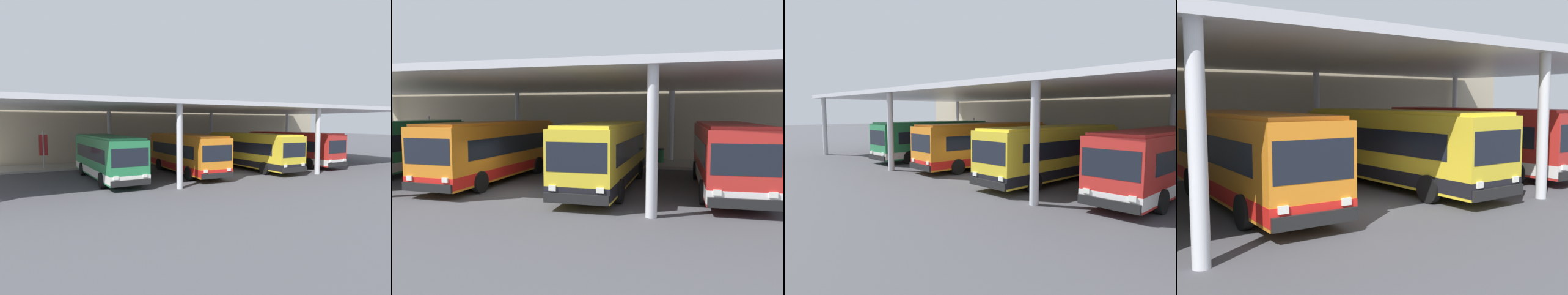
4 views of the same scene
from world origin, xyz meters
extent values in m
plane|color=#47474C|center=(0.00, 0.00, 0.00)|extent=(200.00, 200.00, 0.00)
cube|color=#A39E93|center=(0.00, 11.75, 0.09)|extent=(42.00, 4.50, 0.18)
cube|color=#C1B293|center=(0.00, 15.00, 3.40)|extent=(48.00, 1.60, 6.80)
cube|color=silver|center=(0.00, 5.50, 5.40)|extent=(40.00, 17.00, 0.30)
cylinder|color=silver|center=(-6.17, -2.50, 2.62)|extent=(0.40, 0.40, 5.25)
cylinder|color=silver|center=(6.17, -2.50, 2.62)|extent=(0.40, 0.40, 5.25)
cylinder|color=silver|center=(6.17, 13.50, 2.62)|extent=(0.40, 0.40, 5.25)
cylinder|color=silver|center=(18.50, 13.50, 2.62)|extent=(0.40, 0.40, 5.25)
cube|color=orange|center=(-2.80, 3.06, 1.70)|extent=(3.14, 10.54, 2.70)
cube|color=red|center=(-2.80, 3.06, 0.70)|extent=(3.16, 10.56, 0.50)
cube|color=black|center=(-2.79, 3.21, 2.00)|extent=(3.07, 8.67, 0.90)
cube|color=black|center=(-3.12, -2.08, 2.05)|extent=(2.30, 0.26, 1.10)
cube|color=black|center=(-3.12, -2.17, 0.55)|extent=(2.46, 0.31, 0.36)
cube|color=orange|center=(-2.80, 3.06, 3.11)|extent=(2.92, 10.11, 0.12)
cube|color=yellow|center=(-3.11, -2.05, 2.87)|extent=(1.75, 0.23, 0.28)
cube|color=white|center=(-4.02, -2.10, 0.90)|extent=(0.28, 0.10, 0.20)
cube|color=white|center=(-2.22, -2.21, 0.90)|extent=(0.28, 0.10, 0.20)
cylinder|color=black|center=(-4.22, -0.08, 0.50)|extent=(0.34, 1.02, 1.00)
cylinder|color=black|center=(-1.77, -0.23, 0.50)|extent=(0.34, 1.02, 1.00)
cylinder|color=black|center=(-3.84, 5.99, 0.50)|extent=(0.34, 1.02, 1.00)
cylinder|color=black|center=(-1.39, 5.84, 0.50)|extent=(0.34, 1.02, 1.00)
cube|color=yellow|center=(3.54, 2.54, 1.70)|extent=(2.61, 10.43, 2.70)
cube|color=black|center=(3.54, 2.54, 0.70)|extent=(2.63, 10.45, 0.50)
cube|color=black|center=(3.54, 2.69, 2.00)|extent=(2.63, 8.55, 0.90)
cube|color=black|center=(3.48, -2.61, 2.05)|extent=(2.30, 0.14, 1.10)
cube|color=black|center=(3.48, -2.70, 0.55)|extent=(2.45, 0.19, 0.36)
cube|color=yellow|center=(3.54, 2.54, 3.11)|extent=(2.41, 10.01, 0.12)
cube|color=yellow|center=(3.48, -2.58, 2.87)|extent=(1.75, 0.14, 0.28)
cube|color=white|center=(2.58, -2.68, 0.90)|extent=(0.28, 0.08, 0.20)
cube|color=white|center=(4.38, -2.70, 0.90)|extent=(0.28, 0.08, 0.20)
cylinder|color=black|center=(2.28, -0.67, 0.50)|extent=(0.29, 1.00, 1.00)
cylinder|color=black|center=(4.73, -0.70, 0.50)|extent=(0.29, 1.00, 1.00)
cylinder|color=black|center=(2.34, 5.41, 0.50)|extent=(0.29, 1.00, 1.00)
cylinder|color=black|center=(4.79, 5.39, 0.50)|extent=(0.29, 1.00, 1.00)
cube|color=red|center=(9.13, 3.22, 1.70)|extent=(2.78, 10.46, 2.70)
cube|color=white|center=(9.13, 3.22, 0.70)|extent=(2.80, 10.49, 0.50)
cube|color=black|center=(9.13, 3.37, 2.00)|extent=(2.77, 8.59, 0.90)
cube|color=red|center=(9.13, 3.22, 3.11)|extent=(2.57, 10.04, 0.12)
cube|color=white|center=(8.38, -2.03, 0.90)|extent=(0.28, 0.09, 0.20)
cylinder|color=black|center=(8.00, -0.03, 0.50)|extent=(0.31, 1.01, 1.00)
cylinder|color=black|center=(10.45, 0.03, 0.50)|extent=(0.31, 1.01, 1.00)
cylinder|color=black|center=(7.83, 6.05, 0.50)|extent=(0.31, 1.01, 1.00)
cylinder|color=black|center=(10.28, 6.12, 0.50)|extent=(0.31, 1.01, 1.00)
cube|color=brown|center=(3.09, 11.75, 0.63)|extent=(1.80, 0.44, 0.08)
cube|color=brown|center=(3.09, 11.95, 0.88)|extent=(1.80, 0.06, 0.44)
cube|color=#2D2D33|center=(2.39, 11.75, 0.41)|extent=(0.10, 0.36, 0.45)
cube|color=#2D2D33|center=(3.79, 11.75, 0.41)|extent=(0.10, 0.36, 0.45)
cylinder|color=#236638|center=(5.53, 11.63, 0.63)|extent=(0.48, 0.48, 0.90)
cylinder|color=black|center=(5.53, 11.63, 1.12)|extent=(0.52, 0.52, 0.08)
camera|label=1|loc=(-15.72, -21.42, 4.11)|focal=31.48mm
camera|label=2|loc=(7.33, -15.98, 3.64)|focal=35.77mm
camera|label=3|loc=(15.51, -14.39, 3.99)|focal=32.52mm
camera|label=4|loc=(-9.36, -12.80, 3.61)|focal=44.76mm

